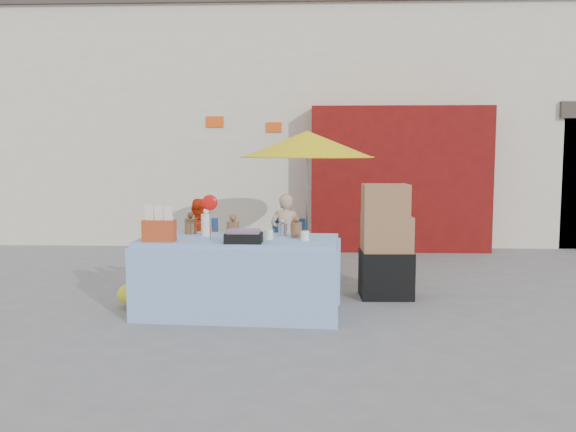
{
  "coord_description": "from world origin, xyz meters",
  "views": [
    {
      "loc": [
        0.65,
        -6.89,
        1.79
      ],
      "look_at": [
        0.33,
        0.6,
        1.0
      ],
      "focal_mm": 38.0,
      "sensor_mm": 36.0,
      "label": 1
    }
  ],
  "objects_px": {
    "market_table": "(239,275)",
    "vendor_orange": "(198,238)",
    "chair_left": "(197,261)",
    "box_stack": "(386,245)",
    "chair_right": "(285,262)",
    "umbrella": "(307,145)",
    "vendor_beige": "(286,236)"
  },
  "relations": [
    {
      "from": "vendor_beige",
      "to": "box_stack",
      "type": "relative_size",
      "value": 0.86
    },
    {
      "from": "market_table",
      "to": "chair_left",
      "type": "bearing_deg",
      "value": 117.77
    },
    {
      "from": "chair_left",
      "to": "vendor_orange",
      "type": "bearing_deg",
      "value": 102.25
    },
    {
      "from": "vendor_beige",
      "to": "umbrella",
      "type": "height_order",
      "value": "umbrella"
    },
    {
      "from": "umbrella",
      "to": "box_stack",
      "type": "bearing_deg",
      "value": -51.99
    },
    {
      "from": "market_table",
      "to": "vendor_orange",
      "type": "height_order",
      "value": "market_table"
    },
    {
      "from": "vendor_orange",
      "to": "umbrella",
      "type": "xyz_separation_m",
      "value": [
        1.55,
        0.15,
        1.33
      ]
    },
    {
      "from": "vendor_orange",
      "to": "market_table",
      "type": "bearing_deg",
      "value": 123.7
    },
    {
      "from": "chair_left",
      "to": "market_table",
      "type": "bearing_deg",
      "value": -54.89
    },
    {
      "from": "box_stack",
      "to": "vendor_orange",
      "type": "bearing_deg",
      "value": 156.32
    },
    {
      "from": "vendor_beige",
      "to": "umbrella",
      "type": "relative_size",
      "value": 0.58
    },
    {
      "from": "market_table",
      "to": "umbrella",
      "type": "bearing_deg",
      "value": 74.49
    },
    {
      "from": "vendor_beige",
      "to": "chair_right",
      "type": "bearing_deg",
      "value": 102.25
    },
    {
      "from": "vendor_orange",
      "to": "vendor_beige",
      "type": "xyz_separation_m",
      "value": [
        1.25,
        0.0,
        0.04
      ]
    },
    {
      "from": "market_table",
      "to": "umbrella",
      "type": "relative_size",
      "value": 1.08
    },
    {
      "from": "umbrella",
      "to": "box_stack",
      "type": "height_order",
      "value": "umbrella"
    },
    {
      "from": "umbrella",
      "to": "box_stack",
      "type": "relative_size",
      "value": 1.49
    },
    {
      "from": "chair_right",
      "to": "umbrella",
      "type": "bearing_deg",
      "value": 54.74
    },
    {
      "from": "vendor_beige",
      "to": "box_stack",
      "type": "height_order",
      "value": "box_stack"
    },
    {
      "from": "market_table",
      "to": "vendor_orange",
      "type": "distance_m",
      "value": 2.12
    },
    {
      "from": "vendor_orange",
      "to": "chair_right",
      "type": "bearing_deg",
      "value": -175.15
    },
    {
      "from": "chair_left",
      "to": "box_stack",
      "type": "bearing_deg",
      "value": -10.13
    },
    {
      "from": "market_table",
      "to": "chair_right",
      "type": "xyz_separation_m",
      "value": [
        0.43,
        1.82,
        -0.18
      ]
    },
    {
      "from": "chair_right",
      "to": "vendor_beige",
      "type": "distance_m",
      "value": 0.37
    },
    {
      "from": "umbrella",
      "to": "box_stack",
      "type": "xyz_separation_m",
      "value": [
        0.99,
        -1.26,
        -1.25
      ]
    },
    {
      "from": "box_stack",
      "to": "market_table",
      "type": "bearing_deg",
      "value": -153.86
    },
    {
      "from": "vendor_orange",
      "to": "vendor_beige",
      "type": "height_order",
      "value": "vendor_beige"
    },
    {
      "from": "chair_right",
      "to": "umbrella",
      "type": "height_order",
      "value": "umbrella"
    },
    {
      "from": "chair_right",
      "to": "box_stack",
      "type": "bearing_deg",
      "value": -26.33
    },
    {
      "from": "chair_left",
      "to": "chair_right",
      "type": "relative_size",
      "value": 1.0
    },
    {
      "from": "vendor_orange",
      "to": "box_stack",
      "type": "xyz_separation_m",
      "value": [
        2.54,
        -1.11,
        0.08
      ]
    },
    {
      "from": "chair_left",
      "to": "umbrella",
      "type": "bearing_deg",
      "value": 21.39
    }
  ]
}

